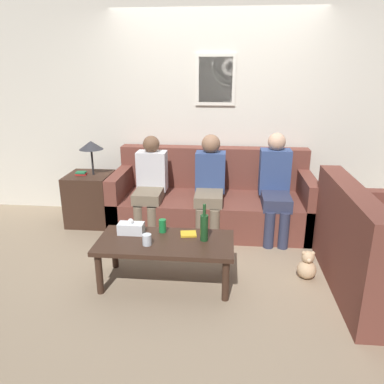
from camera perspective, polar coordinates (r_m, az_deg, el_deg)
ground_plane at (r=4.11m, az=2.62°, el=-8.17°), size 16.00×16.00×0.00m
wall_back at (r=4.74m, az=3.53°, el=11.91°), size 9.00×0.08×2.60m
couch_main at (r=4.50m, az=3.05°, el=-1.51°), size 2.30×0.92×0.91m
couch_side at (r=3.62m, az=26.79°, el=-8.75°), size 0.92×1.50×0.91m
coffee_table at (r=3.31m, az=-4.08°, el=-8.24°), size 1.19×0.57×0.41m
side_table_with_lamp at (r=4.75m, az=-15.21°, el=-0.63°), size 0.51×0.51×1.03m
wine_bottle at (r=3.23m, az=1.87°, el=-5.33°), size 0.07×0.07×0.33m
drinking_glass at (r=3.21m, az=-6.88°, el=-7.22°), size 0.08×0.08×0.09m
book_stack at (r=3.38m, az=-0.55°, el=-6.40°), size 0.16×0.14×0.02m
soda_can at (r=3.43m, az=-4.52°, el=-5.16°), size 0.07×0.07×0.12m
tissue_box at (r=3.43m, az=-9.27°, el=-5.45°), size 0.23×0.12×0.15m
person_left at (r=4.34m, az=-6.37°, el=1.55°), size 0.34×0.62×1.10m
person_middle at (r=4.25m, az=2.72°, el=1.53°), size 0.34×0.64×1.12m
person_right at (r=4.28m, az=12.57°, el=1.30°), size 0.34×0.66×1.15m
teddy_bear at (r=3.63m, az=17.12°, el=-10.79°), size 0.17×0.17×0.27m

